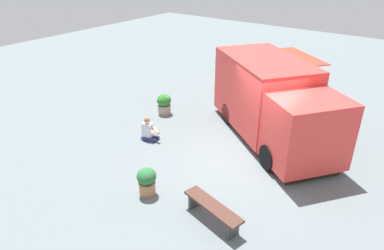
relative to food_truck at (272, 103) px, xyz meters
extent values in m
plane|color=slate|center=(1.65, 0.03, -1.26)|extent=(40.00, 40.00, 0.00)
cube|color=#E93D38|center=(-0.43, -0.58, 0.15)|extent=(4.07, 4.39, 2.39)
cube|color=#E93D38|center=(1.22, 1.61, -0.04)|extent=(2.68, 2.58, 2.02)
cube|color=black|center=(1.70, 2.25, 0.31)|extent=(1.42, 1.08, 0.77)
cube|color=black|center=(-1.32, 0.09, 0.29)|extent=(1.29, 1.70, 0.84)
cube|color=red|center=(-1.55, 0.27, 1.30)|extent=(1.87, 2.20, 0.03)
cube|color=black|center=(0.06, 0.08, -1.16)|extent=(4.54, 5.21, 0.21)
cylinder|color=black|center=(1.88, 0.84, -0.88)|extent=(0.64, 0.75, 0.77)
cylinder|color=black|center=(0.30, 2.03, -0.88)|extent=(0.64, 0.75, 0.77)
cylinder|color=black|center=(-0.05, -1.72, -0.88)|extent=(0.64, 0.75, 0.77)
cylinder|color=black|center=(-1.63, -0.53, -0.88)|extent=(0.64, 0.75, 0.77)
ellipsoid|color=navy|center=(2.67, -3.27, -1.21)|extent=(0.54, 0.60, 0.10)
cube|color=navy|center=(2.73, -3.05, -1.20)|extent=(0.18, 0.37, 0.11)
cube|color=navy|center=(2.53, -3.10, -1.20)|extent=(0.18, 0.37, 0.11)
cube|color=silver|center=(2.67, -3.27, -0.91)|extent=(0.29, 0.39, 0.50)
sphere|color=beige|center=(2.67, -3.27, -0.57)|extent=(0.20, 0.20, 0.20)
sphere|color=#976A44|center=(2.67, -3.27, -0.55)|extent=(0.20, 0.20, 0.20)
cube|color=silver|center=(2.75, -3.11, -0.84)|extent=(0.16, 0.35, 0.27)
cube|color=silver|center=(2.54, -3.16, -0.84)|extent=(0.16, 0.35, 0.27)
cylinder|color=#DFAB58|center=(2.61, -2.97, -0.92)|extent=(0.14, 0.35, 0.09)
cube|color=orange|center=(2.61, -2.97, -0.90)|extent=(0.09, 0.29, 0.02)
cylinder|color=gray|center=(0.74, -4.18, -1.09)|extent=(0.50, 0.50, 0.35)
torus|color=tan|center=(0.74, -4.18, -0.92)|extent=(0.52, 0.52, 0.04)
ellipsoid|color=#2C7C29|center=(0.74, -4.18, -0.70)|extent=(0.56, 0.56, 0.48)
sphere|color=white|center=(0.60, -4.27, -0.55)|extent=(0.08, 0.08, 0.08)
sphere|color=white|center=(0.89, -4.36, -0.67)|extent=(0.07, 0.07, 0.07)
sphere|color=white|center=(0.71, -4.01, -0.55)|extent=(0.08, 0.08, 0.08)
sphere|color=white|center=(0.95, -4.20, -0.60)|extent=(0.08, 0.08, 0.08)
sphere|color=white|center=(0.79, -4.01, -0.55)|extent=(0.06, 0.06, 0.06)
sphere|color=white|center=(0.91, -4.31, -0.62)|extent=(0.09, 0.09, 0.09)
cylinder|color=#AB754A|center=(4.89, -1.21, -1.08)|extent=(0.43, 0.43, 0.37)
torus|color=#A77350|center=(4.89, -1.21, -0.91)|extent=(0.46, 0.46, 0.04)
ellipsoid|color=#2B713A|center=(4.89, -1.21, -0.70)|extent=(0.52, 0.52, 0.44)
sphere|color=purple|center=(4.99, -1.05, -0.60)|extent=(0.08, 0.08, 0.08)
sphere|color=purple|center=(4.77, -1.02, -0.68)|extent=(0.08, 0.08, 0.08)
sphere|color=purple|center=(5.04, -1.05, -0.66)|extent=(0.06, 0.06, 0.06)
cube|color=#4F3027|center=(4.72, 0.77, -0.82)|extent=(0.79, 1.73, 0.06)
cube|color=#353737|center=(4.88, 1.43, -1.05)|extent=(0.35, 0.16, 0.41)
cube|color=#353737|center=(4.56, 0.12, -1.05)|extent=(0.35, 0.16, 0.41)
camera|label=1|loc=(10.16, 4.21, 4.60)|focal=32.43mm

